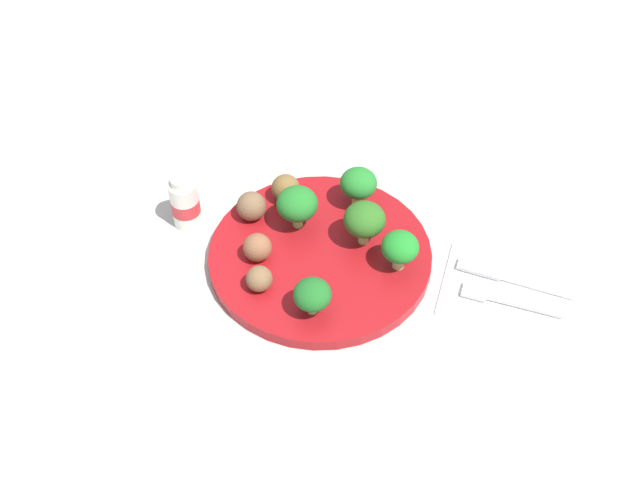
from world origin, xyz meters
name	(u,v)px	position (x,y,z in m)	size (l,w,h in m)	color
ground_plane	(320,259)	(0.00, 0.00, 0.00)	(4.00, 4.00, 0.00)	#B2B2AD
plate	(320,255)	(0.00, 0.00, 0.01)	(0.28, 0.28, 0.02)	maroon
broccoli_floret_mid_left	(364,220)	(-0.05, -0.03, 0.05)	(0.05, 0.05, 0.06)	#A6BB75
broccoli_floret_mid_right	(297,204)	(0.04, -0.04, 0.05)	(0.05, 0.05, 0.06)	#8FCC70
broccoli_floret_front_left	(358,184)	(-0.03, -0.10, 0.05)	(0.05, 0.05, 0.06)	#A8BA6B
broccoli_floret_near_rim	(312,295)	(-0.02, 0.09, 0.05)	(0.04, 0.04, 0.05)	#98CA73
broccoli_floret_far_rim	(400,246)	(-0.10, 0.00, 0.05)	(0.05, 0.05, 0.05)	#A9CF84
meatball_front_left	(257,247)	(0.07, 0.03, 0.03)	(0.04, 0.04, 0.04)	brown
meatball_mid_left	(259,279)	(0.05, 0.08, 0.03)	(0.03, 0.03, 0.03)	brown
meatball_front_right	(286,188)	(0.07, -0.08, 0.03)	(0.04, 0.04, 0.04)	brown
meatball_back_right	(251,206)	(0.10, -0.04, 0.04)	(0.04, 0.04, 0.04)	brown
napkin	(513,292)	(-0.24, -0.01, 0.00)	(0.17, 0.12, 0.01)	white
fork	(506,299)	(-0.23, 0.01, 0.01)	(0.12, 0.03, 0.01)	silver
knife	(510,277)	(-0.23, -0.02, 0.01)	(0.15, 0.03, 0.01)	white
yogurt_bottle	(185,203)	(0.19, -0.02, 0.03)	(0.04, 0.04, 0.08)	white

